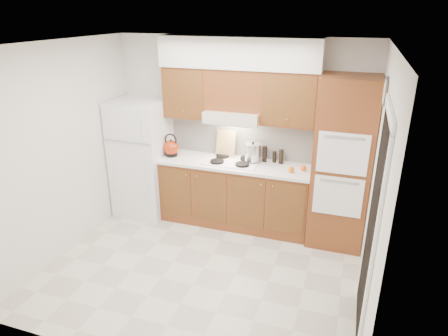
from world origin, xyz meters
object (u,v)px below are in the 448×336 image
oven_cabinet (342,164)px  kettle (171,148)px  fridge (142,158)px  stock_pot (253,152)px

oven_cabinet → kettle: (-2.37, -0.02, -0.04)m
fridge → oven_cabinet: size_ratio=0.78×
kettle → fridge: bearing=166.7°
fridge → kettle: (0.47, 0.02, 0.20)m
fridge → kettle: 0.52m
fridge → stock_pot: 1.67m
fridge → kettle: size_ratio=7.73×
fridge → kettle: bearing=2.1°
oven_cabinet → stock_pot: (-1.19, 0.12, -0.01)m
fridge → stock_pot: fridge is taller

